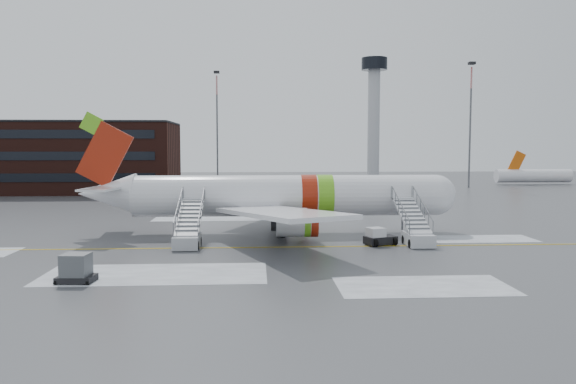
{
  "coord_description": "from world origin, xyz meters",
  "views": [
    {
      "loc": [
        0.36,
        -45.33,
        8.07
      ],
      "look_at": [
        3.21,
        4.33,
        4.0
      ],
      "focal_mm": 35.0,
      "sensor_mm": 36.0,
      "label": 1
    }
  ],
  "objects": [
    {
      "name": "ground",
      "position": [
        0.0,
        0.0,
        0.0
      ],
      "size": [
        260.0,
        260.0,
        0.0
      ],
      "primitive_type": "plane",
      "color": "#494C4F",
      "rests_on": "ground"
    },
    {
      "name": "airliner",
      "position": [
        2.26,
        6.33,
        3.42
      ],
      "size": [
        35.03,
        32.97,
        11.18
      ],
      "color": "white",
      "rests_on": "ground"
    },
    {
      "name": "control_tower",
      "position": [
        30.0,
        95.0,
        18.75
      ],
      "size": [
        6.4,
        6.4,
        30.0
      ],
      "color": "#B2B5BA",
      "rests_on": "ground"
    },
    {
      "name": "airstair_aft",
      "position": [
        -5.11,
        -0.2,
        1.06
      ],
      "size": [
        2.05,
        7.7,
        3.48
      ],
      "color": "#A5A7AC",
      "rests_on": "ground"
    },
    {
      "name": "pushback_tug",
      "position": [
        10.38,
        -0.46,
        0.64
      ],
      "size": [
        2.83,
        2.48,
        1.44
      ],
      "color": "black",
      "rests_on": "ground"
    },
    {
      "name": "distant_aircraft",
      "position": [
        62.5,
        64.0,
        0.0
      ],
      "size": [
        35.0,
        18.0,
        8.0
      ],
      "primitive_type": null,
      "color": "#D8590C",
      "rests_on": "ground"
    },
    {
      "name": "light_mast_far_n",
      "position": [
        -8.0,
        78.0,
        13.84
      ],
      "size": [
        1.2,
        1.2,
        24.25
      ],
      "color": "#595B60",
      "rests_on": "ground"
    },
    {
      "name": "uld_container",
      "position": [
        -10.33,
        -11.88,
        0.8
      ],
      "size": [
        2.23,
        1.71,
        1.72
      ],
      "color": "black",
      "rests_on": "ground"
    },
    {
      "name": "airstair_fwd",
      "position": [
        13.5,
        -0.2,
        1.06
      ],
      "size": [
        2.05,
        7.7,
        3.48
      ],
      "color": "silver",
      "rests_on": "ground"
    },
    {
      "name": "light_mast_far_ne",
      "position": [
        42.0,
        62.0,
        13.84
      ],
      "size": [
        1.2,
        1.2,
        24.25
      ],
      "color": "#595B60",
      "rests_on": "ground"
    }
  ]
}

